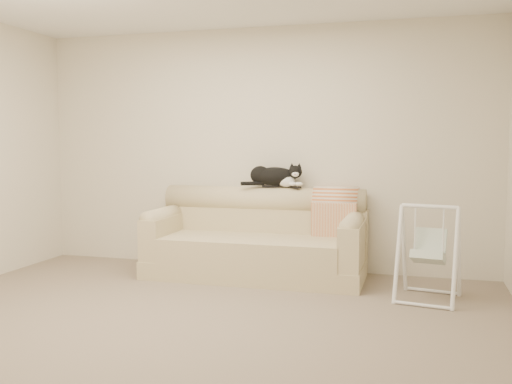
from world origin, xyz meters
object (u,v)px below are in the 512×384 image
remote_a (271,186)px  baby_swing (429,252)px  remote_b (294,187)px  tuxedo_cat (275,176)px  sofa (257,242)px

remote_a → baby_swing: (1.60, -0.73, -0.49)m
remote_a → remote_b: (0.26, -0.01, -0.00)m
remote_a → tuxedo_cat: 0.12m
baby_swing → remote_a: bearing=155.6°
remote_b → tuxedo_cat: (-0.22, 0.01, 0.11)m
tuxedo_cat → baby_swing: tuxedo_cat is taller
remote_b → tuxedo_cat: bearing=176.4°
remote_b → baby_swing: remote_b is taller
remote_a → remote_b: 0.26m
sofa → baby_swing: sofa is taller
remote_a → remote_b: remote_a is taller
remote_a → sofa: bearing=-108.8°
sofa → tuxedo_cat: bearing=63.0°
baby_swing → remote_b: bearing=152.0°
sofa → remote_b: bearing=33.8°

